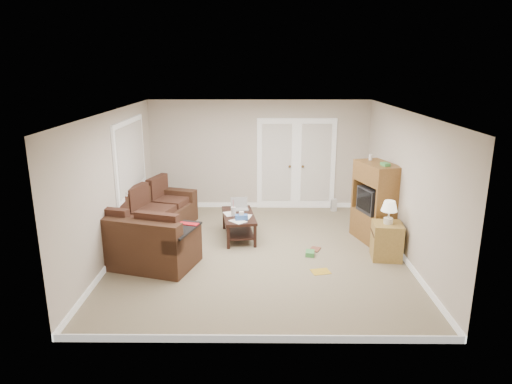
{
  "coord_description": "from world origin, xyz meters",
  "views": [
    {
      "loc": [
        0.01,
        -7.56,
        3.23
      ],
      "look_at": [
        -0.05,
        0.1,
        1.1
      ],
      "focal_mm": 32.0,
      "sensor_mm": 36.0,
      "label": 1
    }
  ],
  "objects_px": {
    "coffee_table": "(239,225)",
    "tv_armoire": "(375,202)",
    "sectional_sofa": "(145,229)",
    "side_cabinet": "(387,238)"
  },
  "relations": [
    {
      "from": "tv_armoire",
      "to": "side_cabinet",
      "type": "bearing_deg",
      "value": -105.67
    },
    {
      "from": "sectional_sofa",
      "to": "coffee_table",
      "type": "xyz_separation_m",
      "value": [
        1.69,
        0.5,
        -0.09
      ]
    },
    {
      "from": "sectional_sofa",
      "to": "tv_armoire",
      "type": "height_order",
      "value": "tv_armoire"
    },
    {
      "from": "tv_armoire",
      "to": "side_cabinet",
      "type": "xyz_separation_m",
      "value": [
        0.02,
        -0.86,
        -0.39
      ]
    },
    {
      "from": "tv_armoire",
      "to": "side_cabinet",
      "type": "relative_size",
      "value": 1.56
    },
    {
      "from": "sectional_sofa",
      "to": "side_cabinet",
      "type": "height_order",
      "value": "side_cabinet"
    },
    {
      "from": "coffee_table",
      "to": "tv_armoire",
      "type": "height_order",
      "value": "tv_armoire"
    },
    {
      "from": "coffee_table",
      "to": "tv_armoire",
      "type": "xyz_separation_m",
      "value": [
        2.58,
        -0.13,
        0.5
      ]
    },
    {
      "from": "sectional_sofa",
      "to": "side_cabinet",
      "type": "bearing_deg",
      "value": 10.09
    },
    {
      "from": "sectional_sofa",
      "to": "side_cabinet",
      "type": "xyz_separation_m",
      "value": [
        4.28,
        -0.48,
        0.03
      ]
    }
  ]
}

